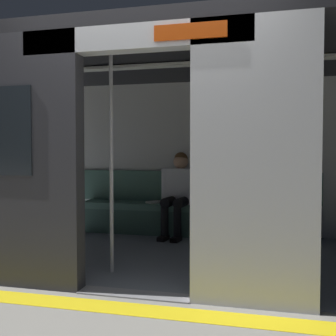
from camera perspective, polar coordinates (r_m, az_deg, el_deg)
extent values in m
plane|color=gray|center=(3.55, -4.64, -17.12)|extent=(60.00, 60.00, 0.00)
cube|color=yellow|center=(3.28, -6.42, -18.73)|extent=(8.00, 0.24, 0.01)
cube|color=silver|center=(3.15, 11.82, 0.67)|extent=(0.95, 0.12, 2.18)
cube|color=black|center=(3.14, 11.85, 5.44)|extent=(0.52, 0.02, 0.55)
cube|color=silver|center=(3.46, -4.76, 17.44)|extent=(1.91, 0.16, 0.20)
cube|color=#BF3F0C|center=(3.26, 3.07, 18.41)|extent=(0.56, 0.02, 0.12)
cube|color=black|center=(4.80, 0.78, 15.14)|extent=(6.40, 2.94, 0.12)
cube|color=slate|center=(4.83, 0.77, -11.78)|extent=(6.08, 2.78, 0.01)
cube|color=silver|center=(6.04, 3.80, 1.49)|extent=(6.08, 0.10, 2.18)
cube|color=#4C7566|center=(6.00, 3.69, -2.59)|extent=(3.52, 0.06, 0.45)
cube|color=white|center=(4.78, 0.78, 14.09)|extent=(4.48, 0.16, 0.03)
cube|color=gray|center=(3.55, -4.64, -17.03)|extent=(0.95, 0.19, 0.01)
cube|color=#4C7566|center=(5.82, 3.29, -5.43)|extent=(3.24, 0.44, 0.09)
cube|color=#39574C|center=(5.66, 2.90, -7.90)|extent=(3.24, 0.04, 0.35)
cube|color=silver|center=(5.80, 1.77, -2.52)|extent=(0.40, 0.26, 0.50)
sphere|color=tan|center=(5.78, 1.78, 0.89)|extent=(0.21, 0.21, 0.21)
sphere|color=brown|center=(5.79, 1.81, 1.25)|extent=(0.19, 0.19, 0.19)
cylinder|color=silver|center=(5.70, 3.92, -2.31)|extent=(0.08, 0.08, 0.44)
cylinder|color=silver|center=(5.85, -0.50, -2.18)|extent=(0.08, 0.08, 0.44)
cylinder|color=black|center=(5.60, 1.98, -4.75)|extent=(0.18, 0.41, 0.14)
cylinder|color=black|center=(5.66, 0.25, -4.67)|extent=(0.18, 0.41, 0.14)
cylinder|color=black|center=(5.45, 1.30, -7.60)|extent=(0.10, 0.10, 0.40)
cylinder|color=black|center=(5.51, -0.48, -7.49)|extent=(0.10, 0.10, 0.40)
cube|color=black|center=(5.45, 1.12, -9.86)|extent=(0.12, 0.23, 0.06)
cube|color=black|center=(5.51, -0.67, -9.73)|extent=(0.12, 0.23, 0.06)
cube|color=black|center=(5.74, 5.58, -4.24)|extent=(0.26, 0.14, 0.17)
cube|color=black|center=(5.66, 5.46, -4.41)|extent=(0.02, 0.01, 0.14)
cube|color=silver|center=(5.91, -1.87, -4.73)|extent=(0.24, 0.27, 0.03)
cylinder|color=silver|center=(4.00, -7.85, 0.90)|extent=(0.04, 0.04, 2.16)
cylinder|color=silver|center=(3.89, 4.30, 0.87)|extent=(0.04, 0.04, 2.16)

